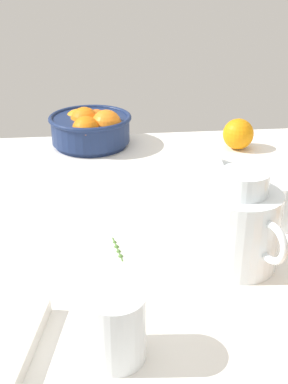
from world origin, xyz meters
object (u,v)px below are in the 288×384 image
Objects in this scene: loose_orange_2 at (238,134)px; juice_pitcher at (240,230)px; juice_glass at (280,206)px; second_glass at (116,331)px; fruit_bowl at (92,127)px.

juice_pitcher is at bearing -105.70° from loose_orange_2.
juice_glass is 1.10× the size of loose_orange_2.
juice_glass is 0.92× the size of second_glass.
juice_pitcher reaches higher than second_glass.
juice_pitcher reaches higher than loose_orange_2.
juice_glass is at bearing -94.93° from loose_orange_2.
fruit_bowl is at bearing 170.48° from loose_orange_2.
juice_pitcher is 56.74cm from loose_orange_2.
juice_pitcher is 2.16× the size of loose_orange_2.
second_glass is at bearing -138.13° from juice_pitcher.
loose_orange_2 is (37.22, 74.18, -0.08)cm from second_glass.
second_glass is at bearing -116.65° from loose_orange_2.
fruit_bowl is 2.72× the size of loose_orange_2.
juice_pitcher is 29.47cm from second_glass.
juice_pitcher is at bearing 41.87° from second_glass.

